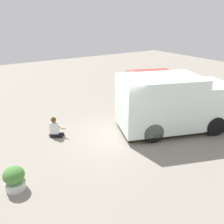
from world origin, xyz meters
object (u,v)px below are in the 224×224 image
(person_customer, at_px, (55,129))
(food_truck, at_px, (172,104))
(planter_flowering_near, at_px, (158,92))
(planter_flowering_far, at_px, (14,178))

(person_customer, bearing_deg, food_truck, 155.25)
(food_truck, xyz_separation_m, person_customer, (4.74, -2.19, -0.85))
(food_truck, relative_size, planter_flowering_near, 7.85)
(planter_flowering_near, xyz_separation_m, planter_flowering_far, (9.83, 4.27, 0.04))
(food_truck, xyz_separation_m, planter_flowering_far, (7.00, 0.44, -0.84))
(person_customer, distance_m, planter_flowering_far, 3.46)
(food_truck, distance_m, person_customer, 5.29)
(person_customer, xyz_separation_m, planter_flowering_far, (2.25, 2.63, 0.02))
(planter_flowering_near, bearing_deg, food_truck, 53.44)
(food_truck, bearing_deg, planter_flowering_near, -126.56)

